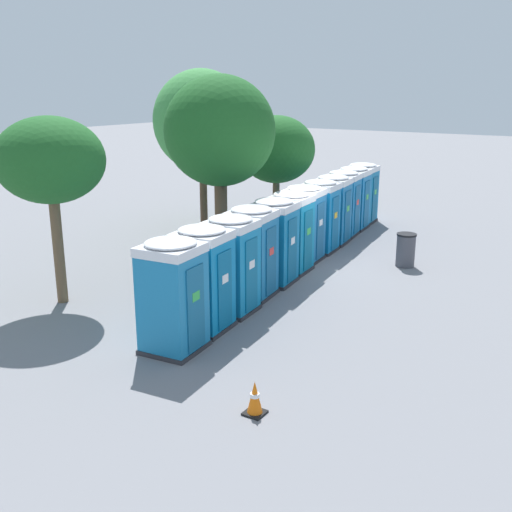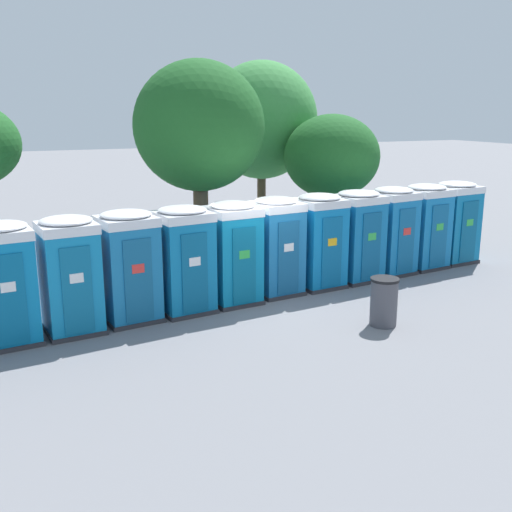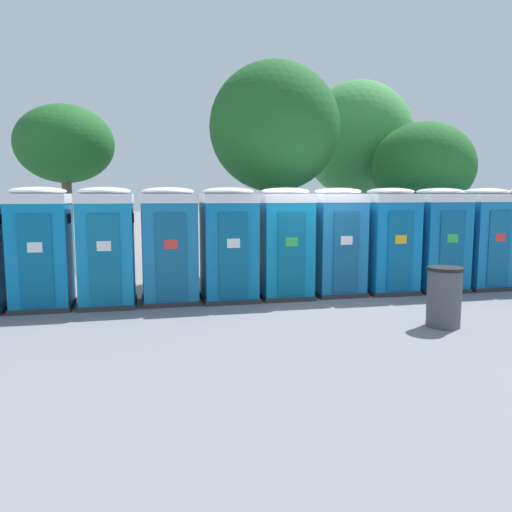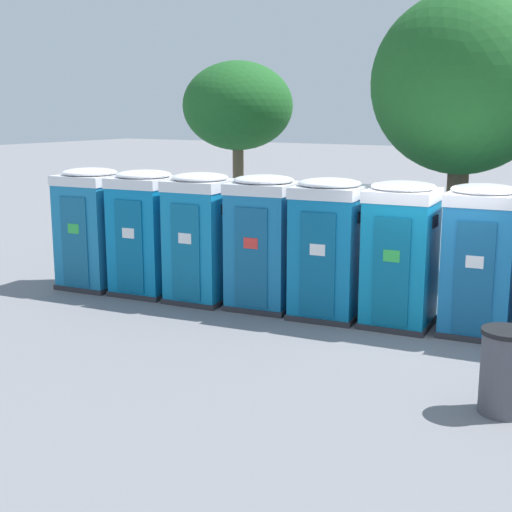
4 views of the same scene
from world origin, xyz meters
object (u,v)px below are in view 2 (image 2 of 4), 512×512
at_px(portapotty_3, 129,266).
at_px(portapotty_8, 357,235).
at_px(portapotty_1, 4,283).
at_px(portapotty_4, 184,259).
at_px(portapotty_2, 70,275).
at_px(portapotty_7, 319,240).
at_px(portapotty_6, 276,245).
at_px(street_tree_2, 332,157).
at_px(portapotty_5, 233,252).
at_px(street_tree_0, 199,127).
at_px(portapotty_11, 455,222).
at_px(street_tree_3, 262,121).
at_px(trash_can, 384,302).
at_px(portapotty_10, 425,226).
at_px(portapotty_9, 392,230).

distance_m(portapotty_3, portapotty_8, 6.58).
xyz_separation_m(portapotty_1, portapotty_4, (3.93, 0.42, -0.00)).
xyz_separation_m(portapotty_2, portapotty_7, (6.53, 0.81, -0.00)).
bearing_deg(portapotty_6, street_tree_2, 42.24).
height_order(portapotty_5, street_tree_0, street_tree_0).
bearing_deg(portapotty_4, portapotty_11, 7.17).
bearing_deg(street_tree_3, street_tree_0, -135.35).
height_order(portapotty_2, trash_can, portapotty_2).
relative_size(portapotty_7, portapotty_8, 1.00).
bearing_deg(portapotty_7, street_tree_2, 54.73).
bearing_deg(portapotty_1, portapotty_10, 6.79).
relative_size(portapotty_6, portapotty_9, 1.00).
bearing_deg(street_tree_2, portapotty_10, -56.25).
height_order(portapotty_6, street_tree_2, street_tree_2).
relative_size(portapotty_8, street_tree_0, 0.42).
xyz_separation_m(portapotty_11, street_tree_2, (-3.05, 2.43, 1.93)).
bearing_deg(street_tree_2, street_tree_0, -172.28).
relative_size(portapotty_8, street_tree_2, 0.56).
height_order(portapotty_4, street_tree_2, street_tree_2).
distance_m(street_tree_3, trash_can, 9.88).
relative_size(portapotty_5, portapotty_11, 1.00).
xyz_separation_m(portapotty_9, street_tree_0, (-5.09, 2.12, 2.93)).
bearing_deg(portapotty_2, portapotty_9, 7.08).
height_order(portapotty_1, portapotty_3, same).
distance_m(street_tree_2, street_tree_3, 3.22).
height_order(portapotty_3, portapotty_6, same).
distance_m(portapotty_5, portapotty_10, 6.58).
distance_m(portapotty_3, portapotty_10, 9.22).
height_order(portapotty_5, portapotty_7, same).
bearing_deg(portapotty_7, portapotty_9, 7.12).
distance_m(portapotty_10, street_tree_3, 6.84).
bearing_deg(portapotty_2, portapotty_11, 7.07).
height_order(portapotty_3, street_tree_2, street_tree_2).
bearing_deg(portapotty_6, trash_can, -69.77).
distance_m(portapotty_3, portapotty_5, 2.63).
bearing_deg(portapotty_5, portapotty_6, 10.58).
xyz_separation_m(portapotty_9, portapotty_10, (1.31, 0.15, -0.00)).
height_order(portapotty_2, portapotty_6, same).
bearing_deg(portapotty_3, street_tree_3, 46.06).
distance_m(portapotty_3, portapotty_4, 1.32).
xyz_separation_m(portapotty_8, street_tree_3, (-0.33, 5.72, 3.01)).
distance_m(portapotty_5, portapotty_9, 5.27).
bearing_deg(portapotty_7, street_tree_3, 80.54).
distance_m(portapotty_10, portapotty_11, 1.32).
bearing_deg(trash_can, portapotty_7, 87.05).
xyz_separation_m(portapotty_5, portapotty_7, (2.61, 0.33, -0.00)).
relative_size(portapotty_8, portapotty_11, 1.00).
relative_size(portapotty_10, trash_can, 2.33).
bearing_deg(portapotty_9, street_tree_0, 157.33).
relative_size(portapotty_8, street_tree_3, 0.40).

